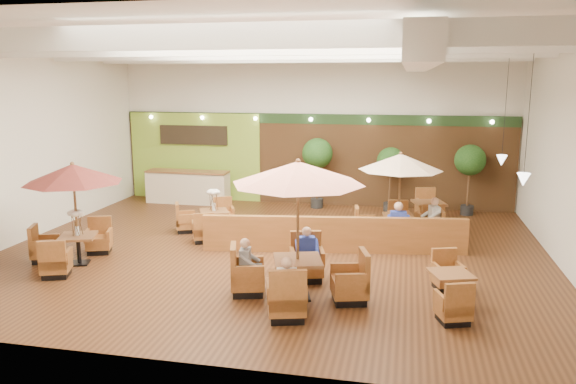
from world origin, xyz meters
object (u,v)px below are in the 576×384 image
(table_1, at_px, (298,206))
(diner_3, at_px, (398,221))
(diner_1, at_px, (307,248))
(table_2, at_px, (400,180))
(topiary_2, at_px, (470,163))
(diner_0, at_px, (287,281))
(topiary_1, at_px, (391,164))
(table_5, at_px, (428,215))
(topiary_0, at_px, (317,156))
(booth_divider, at_px, (334,235))
(diner_2, at_px, (248,260))
(service_counter, at_px, (188,187))
(table_3, at_px, (207,219))
(table_4, at_px, (450,289))
(table_0, at_px, (72,191))
(diner_4, at_px, (432,215))

(table_1, height_order, diner_3, table_1)
(diner_1, bearing_deg, table_2, -134.39)
(topiary_2, distance_m, diner_0, 10.25)
(topiary_1, distance_m, diner_1, 7.43)
(table_5, distance_m, diner_0, 7.95)
(topiary_0, xyz_separation_m, diner_3, (2.86, -4.46, -1.04))
(diner_3, bearing_deg, booth_divider, -166.31)
(diner_0, height_order, diner_2, diner_0)
(diner_1, bearing_deg, service_counter, -67.87)
(table_2, bearing_deg, diner_2, -130.91)
(table_3, distance_m, topiary_2, 8.71)
(table_5, xyz_separation_m, diner_2, (-3.85, -6.38, 0.36))
(service_counter, height_order, topiary_0, topiary_0)
(table_3, bearing_deg, topiary_1, 13.49)
(table_2, bearing_deg, diner_0, -117.02)
(service_counter, bearing_deg, diner_3, -29.37)
(service_counter, distance_m, diner_2, 9.29)
(table_2, distance_m, table_4, 4.79)
(topiary_0, bearing_deg, table_0, -123.09)
(table_0, relative_size, table_3, 1.04)
(topiary_1, relative_size, diner_1, 2.88)
(table_1, distance_m, diner_2, 1.61)
(booth_divider, relative_size, diner_2, 9.19)
(service_counter, xyz_separation_m, table_2, (7.57, -3.35, 1.12))
(service_counter, relative_size, table_0, 1.15)
(booth_divider, height_order, table_1, table_1)
(topiary_1, distance_m, diner_0, 9.51)
(topiary_1, distance_m, topiary_2, 2.55)
(topiary_1, bearing_deg, booth_divider, -103.85)
(table_3, bearing_deg, diner_4, -20.63)
(table_3, xyz_separation_m, diner_4, (6.37, 0.43, 0.32))
(diner_2, bearing_deg, diner_3, 133.68)
(table_1, xyz_separation_m, table_5, (2.79, 6.38, -1.57))
(diner_1, bearing_deg, booth_divider, -115.01)
(diner_3, bearing_deg, diner_2, -133.89)
(table_1, distance_m, diner_3, 4.43)
(booth_divider, height_order, topiary_2, topiary_2)
(booth_divider, distance_m, table_0, 6.53)
(topiary_0, bearing_deg, table_5, -26.97)
(table_5, height_order, diner_2, diner_2)
(booth_divider, height_order, diner_2, diner_2)
(diner_1, bearing_deg, table_0, -16.20)
(service_counter, distance_m, table_1, 9.95)
(table_1, relative_size, topiary_0, 1.22)
(table_0, bearing_deg, table_1, -30.26)
(booth_divider, height_order, diner_4, diner_4)
(service_counter, distance_m, booth_divider, 7.67)
(table_1, bearing_deg, table_4, -10.91)
(diner_1, bearing_deg, topiary_0, -99.29)
(diner_4, bearing_deg, table_3, 78.48)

